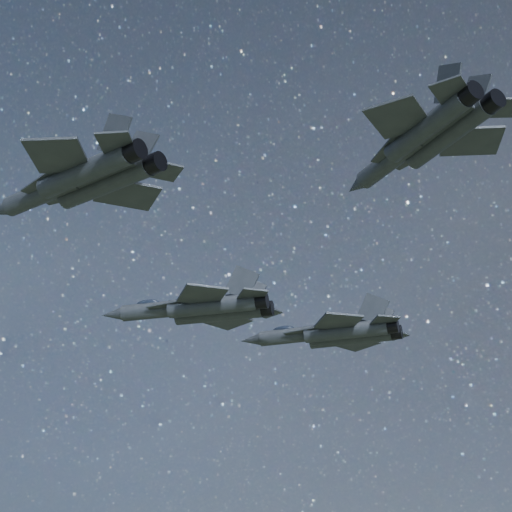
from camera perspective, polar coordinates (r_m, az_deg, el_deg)
The scene contains 4 objects.
jet_lead at distance 88.63m, azimuth -3.66°, elevation -3.49°, with size 19.12×12.57×4.91m.
jet_left at distance 92.39m, azimuth 5.28°, elevation -5.14°, with size 18.55×12.37×4.70m.
jet_right at distance 60.18m, azimuth -11.51°, elevation 5.02°, with size 16.81×11.91×4.27m.
jet_slot at distance 64.63m, azimuth 11.23°, elevation 7.82°, with size 17.18×11.30×4.41m.
Camera 1 is at (41.50, -54.66, 121.36)m, focal length 60.00 mm.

